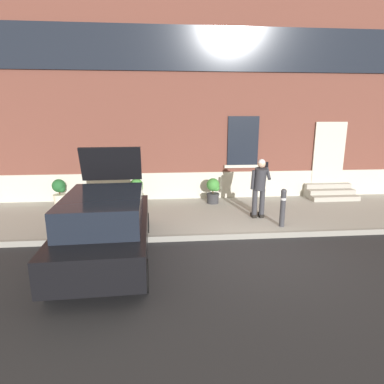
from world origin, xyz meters
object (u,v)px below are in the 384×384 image
bollard_near_person (283,206)px  planter_cream (60,191)px  person_on_phone (260,185)px  hatchback_car_black (106,226)px  planter_olive (137,190)px  planter_charcoal (213,190)px

bollard_near_person → planter_cream: bearing=157.0°
person_on_phone → bollard_near_person: bearing=-48.9°
hatchback_car_black → planter_olive: size_ratio=4.80×
bollard_near_person → person_on_phone: 0.98m
planter_cream → planter_charcoal: 5.17m
bollard_near_person → person_on_phone: size_ratio=0.60×
hatchback_car_black → planter_olive: 4.11m
bollard_near_person → planter_olive: bearing=146.4°
hatchback_car_black → bollard_near_person: (4.41, 1.39, -0.09)m
bollard_near_person → planter_olive: bollard_near_person is taller
hatchback_car_black → person_on_phone: bearing=28.4°
hatchback_car_black → person_on_phone: (3.99, 2.16, 0.35)m
planter_olive → planter_charcoal: same height
hatchback_car_black → bollard_near_person: hatchback_car_black is taller
hatchback_car_black → planter_charcoal: 4.88m
planter_olive → planter_charcoal: (2.58, -0.19, 0.00)m
hatchback_car_black → bollard_near_person: size_ratio=3.95×
bollard_near_person → person_on_phone: (-0.43, 0.77, 0.44)m
hatchback_car_black → person_on_phone: 4.55m
person_on_phone → planter_charcoal: bearing=133.7°
hatchback_car_black → planter_cream: 4.77m
person_on_phone → planter_cream: 6.57m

